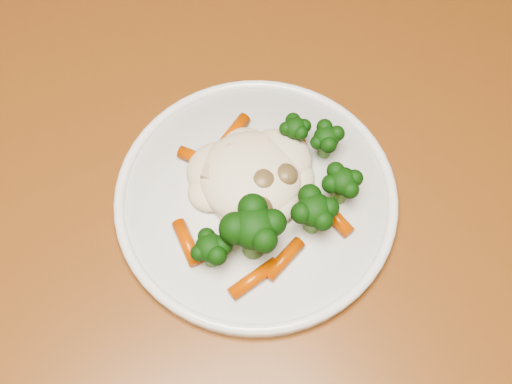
# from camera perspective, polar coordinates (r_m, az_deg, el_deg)

# --- Properties ---
(dining_table) EXTENTS (1.34, 0.94, 0.75)m
(dining_table) POSITION_cam_1_polar(r_m,az_deg,el_deg) (0.66, -1.78, -7.03)
(dining_table) COLOR brown
(dining_table) RESTS_ON ground
(plate) EXTENTS (0.25, 0.25, 0.01)m
(plate) POSITION_cam_1_polar(r_m,az_deg,el_deg) (0.58, 0.00, -0.61)
(plate) COLOR white
(plate) RESTS_ON dining_table
(meal) EXTENTS (0.17, 0.17, 0.05)m
(meal) POSITION_cam_1_polar(r_m,az_deg,el_deg) (0.56, 0.90, 0.06)
(meal) COLOR beige
(meal) RESTS_ON plate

